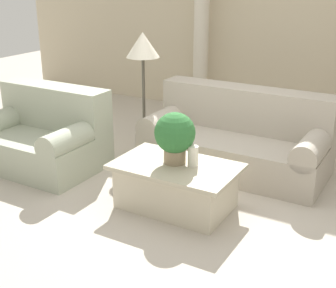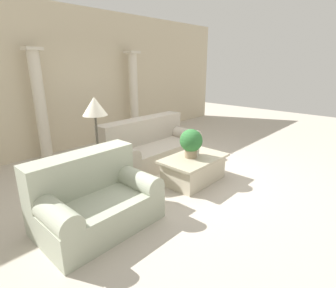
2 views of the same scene
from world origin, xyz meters
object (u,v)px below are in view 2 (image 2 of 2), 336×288
loveseat (94,198)px  floor_lamp (95,110)px  coffee_table (194,169)px  potted_plant (191,142)px  sofa_long (150,146)px

loveseat → floor_lamp: (0.74, 1.00, 0.91)m
coffee_table → potted_plant: bearing=132.0°
sofa_long → loveseat: same height
sofa_long → coffee_table: size_ratio=1.76×
coffee_table → potted_plant: (-0.04, 0.04, 0.49)m
floor_lamp → sofa_long: bearing=1.5°
coffee_table → floor_lamp: floor_lamp is taller
sofa_long → floor_lamp: bearing=-178.5°
floor_lamp → potted_plant: bearing=-46.4°
floor_lamp → coffee_table: bearing=-46.5°
sofa_long → coffee_table: bearing=-96.1°
coffee_table → sofa_long: bearing=83.9°
coffee_table → floor_lamp: 1.92m
loveseat → coffee_table: loveseat is taller
potted_plant → floor_lamp: 1.66m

